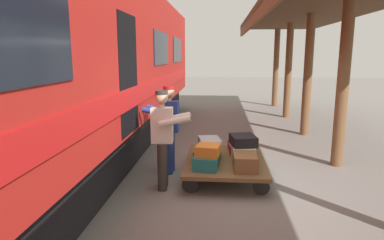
# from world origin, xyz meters

# --- Properties ---
(ground_plane) EXTENTS (60.00, 60.00, 0.00)m
(ground_plane) POSITION_xyz_m (0.00, 0.00, 0.00)
(ground_plane) COLOR slate
(train_car) EXTENTS (3.02, 18.50, 4.00)m
(train_car) POSITION_xyz_m (3.59, 0.00, 2.06)
(train_car) COLOR #B21E19
(train_car) RESTS_ON ground_plane
(luggage_cart) EXTENTS (1.47, 2.00, 0.35)m
(luggage_cart) POSITION_xyz_m (0.44, -0.52, 0.30)
(luggage_cart) COLOR brown
(luggage_cart) RESTS_ON ground_plane
(suitcase_olive_duffel) EXTENTS (0.52, 0.62, 0.20)m
(suitcase_olive_duffel) POSITION_xyz_m (0.77, -0.52, 0.45)
(suitcase_olive_duffel) COLOR brown
(suitcase_olive_duffel) RESTS_ON luggage_cart
(suitcase_burgundy_valise) EXTENTS (0.54, 0.63, 0.17)m
(suitcase_burgundy_valise) POSITION_xyz_m (0.11, -1.07, 0.43)
(suitcase_burgundy_valise) COLOR maroon
(suitcase_burgundy_valise) RESTS_ON luggage_cart
(suitcase_cream_canvas) EXTENTS (0.43, 0.61, 0.28)m
(suitcase_cream_canvas) POSITION_xyz_m (0.11, -0.52, 0.49)
(suitcase_cream_canvas) COLOR beige
(suitcase_cream_canvas) RESTS_ON luggage_cart
(suitcase_brown_leather) EXTENTS (0.40, 0.55, 0.27)m
(suitcase_brown_leather) POSITION_xyz_m (0.11, 0.03, 0.48)
(suitcase_brown_leather) COLOR brown
(suitcase_brown_leather) RESTS_ON luggage_cart
(suitcase_teal_softside) EXTENTS (0.46, 0.53, 0.23)m
(suitcase_teal_softside) POSITION_xyz_m (0.77, 0.03, 0.46)
(suitcase_teal_softside) COLOR #1E666B
(suitcase_teal_softside) RESTS_ON luggage_cart
(suitcase_tan_vintage) EXTENTS (0.47, 0.59, 0.17)m
(suitcase_tan_vintage) POSITION_xyz_m (0.77, -1.07, 0.43)
(suitcase_tan_vintage) COLOR tan
(suitcase_tan_vintage) RESTS_ON luggage_cart
(suitcase_gray_aluminum) EXTENTS (0.48, 0.61, 0.19)m
(suitcase_gray_aluminum) POSITION_xyz_m (0.73, -0.54, 0.64)
(suitcase_gray_aluminum) COLOR #9EA0A5
(suitcase_gray_aluminum) RESTS_ON suitcase_olive_duffel
(suitcase_black_hardshell) EXTENTS (0.52, 0.59, 0.19)m
(suitcase_black_hardshell) POSITION_xyz_m (0.11, -0.52, 0.72)
(suitcase_black_hardshell) COLOR black
(suitcase_black_hardshell) RESTS_ON suitcase_cream_canvas
(suitcase_orange_carryall) EXTENTS (0.46, 0.47, 0.19)m
(suitcase_orange_carryall) POSITION_xyz_m (0.74, 0.01, 0.67)
(suitcase_orange_carryall) COLOR #CC6B23
(suitcase_orange_carryall) RESTS_ON suitcase_teal_softside
(porter_in_overalls) EXTENTS (0.68, 0.45, 1.70)m
(porter_in_overalls) POSITION_xyz_m (1.54, -0.70, 0.93)
(porter_in_overalls) COLOR navy
(porter_in_overalls) RESTS_ON ground_plane
(porter_by_door) EXTENTS (0.68, 0.45, 1.70)m
(porter_by_door) POSITION_xyz_m (1.50, 0.12, 0.93)
(porter_by_door) COLOR #332D28
(porter_by_door) RESTS_ON ground_plane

